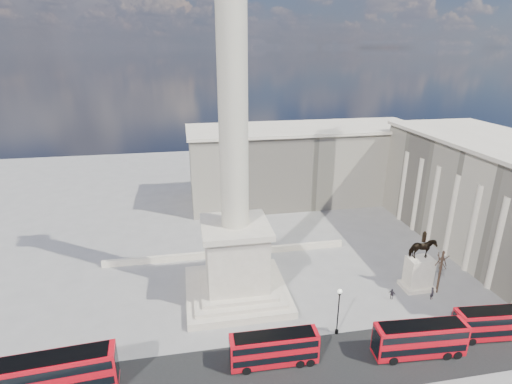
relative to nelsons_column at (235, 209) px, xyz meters
The scene contains 17 objects.
ground 13.85m from the nelsons_column, 90.00° to the right, with size 180.00×180.00×0.00m, color gray.
asphalt_road 20.41m from the nelsons_column, 71.57° to the right, with size 120.00×9.00×0.01m, color black.
nelsons_column is the anchor object (origin of this frame).
balustrade_wall 16.55m from the nelsons_column, 90.00° to the left, with size 40.00×0.60×1.10m, color beige.
building_east 45.42m from the nelsons_column, ahead, with size 19.00×46.00×18.60m.
building_northeast 40.57m from the nelsons_column, 60.26° to the left, with size 51.00×17.00×16.60m.
red_bus_a 26.36m from the nelsons_column, 144.65° to the right, with size 11.57×3.41×4.63m.
red_bus_b 17.81m from the nelsons_column, 80.64° to the right, with size 9.65×2.45×3.90m.
red_bus_c 26.50m from the nelsons_column, 39.97° to the right, with size 10.38×3.02×4.16m.
red_bus_d 34.13m from the nelsons_column, 26.64° to the right, with size 9.79×3.03×3.91m.
victorian_lamp 17.67m from the nelsons_column, 43.99° to the right, with size 0.53×0.53×6.24m.
equestrian_statue 27.81m from the nelsons_column, ahead, with size 4.38×3.28×9.01m.
bare_tree_mid 29.41m from the nelsons_column, ahead, with size 1.81×1.81×6.88m.
bare_tree_far 44.04m from the nelsons_column, 15.21° to the left, with size 1.68×1.68×6.86m.
pedestrian_walking 29.62m from the nelsons_column, 13.03° to the right, with size 0.66×0.43×1.82m, color black.
pedestrian_standing 35.54m from the nelsons_column, 20.12° to the right, with size 0.82×0.64×1.68m, color black.
pedestrian_crossing 24.69m from the nelsons_column, 13.86° to the right, with size 0.94×0.39×1.61m, color black.
Camera 1 is at (-5.98, -42.82, 32.73)m, focal length 28.00 mm.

